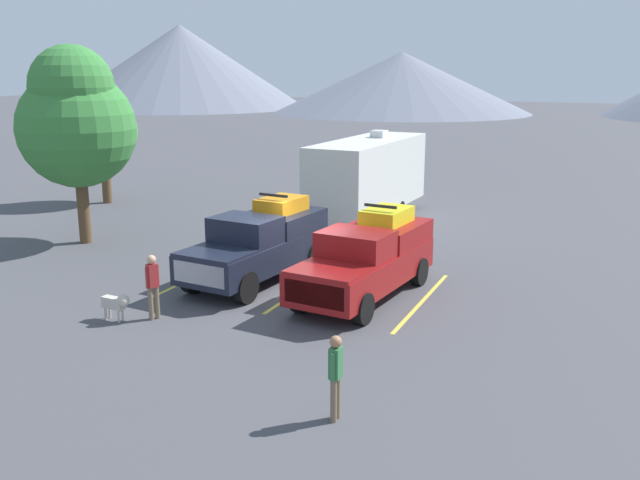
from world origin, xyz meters
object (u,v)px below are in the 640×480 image
at_px(person_b, 336,372).
at_px(camper_trailer_a, 368,174).
at_px(pickup_truck_a, 260,242).
at_px(person_a, 153,282).
at_px(dog, 117,302).
at_px(pickup_truck_b, 368,257).

bearing_deg(person_b, camper_trailer_a, 108.08).
height_order(pickup_truck_a, camper_trailer_a, camper_trailer_a).
distance_m(person_a, dog, 1.04).
bearing_deg(person_b, person_a, 154.33).
height_order(pickup_truck_a, person_b, pickup_truck_a).
xyz_separation_m(camper_trailer_a, person_a, (-0.91, -13.82, -0.98)).
relative_size(person_a, person_b, 1.03).
relative_size(pickup_truck_a, dog, 5.98).
xyz_separation_m(camper_trailer_a, dog, (-1.67, -14.34, -1.47)).
relative_size(pickup_truck_a, pickup_truck_b, 0.97).
distance_m(pickup_truck_a, camper_trailer_a, 9.57).
bearing_deg(person_a, camper_trailer_a, 86.23).
bearing_deg(person_b, pickup_truck_a, 127.13).
distance_m(pickup_truck_b, person_a, 6.05).
relative_size(pickup_truck_b, camper_trailer_a, 0.64).
relative_size(pickup_truck_b, dog, 6.17).
bearing_deg(pickup_truck_a, person_b, -52.87).
distance_m(pickup_truck_a, person_a, 4.37).
distance_m(camper_trailer_a, person_a, 13.89).
bearing_deg(pickup_truck_b, person_b, -74.52).
distance_m(pickup_truck_a, person_b, 9.25).
relative_size(camper_trailer_a, person_b, 5.45).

